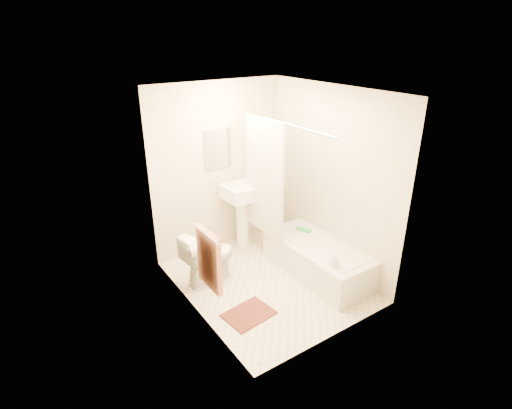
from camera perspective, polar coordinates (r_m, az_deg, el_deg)
floor at (r=5.25m, az=1.56°, el=-10.96°), size 2.40×2.40×0.00m
ceiling at (r=4.36m, az=1.91°, el=15.95°), size 2.40×2.40×0.00m
wall_back at (r=5.63m, az=-5.44°, el=5.08°), size 2.00×0.02×2.40m
wall_left at (r=4.22m, az=-9.40°, el=-1.69°), size 0.02×2.40×2.40m
wall_right at (r=5.29m, az=10.58°, el=3.52°), size 0.02×2.40×2.40m
mirror at (r=5.53m, az=-5.46°, el=7.98°), size 0.40×0.03×0.55m
curtain_rod at (r=4.69m, az=4.15°, el=11.48°), size 0.03×1.70×0.03m
shower_curtain at (r=5.21m, az=1.20°, el=3.87°), size 0.04×0.80×1.55m
towel_bar at (r=4.08m, az=-7.28°, el=-4.08°), size 0.02×0.60×0.02m
towel at (r=4.24m, az=-6.70°, el=-7.81°), size 0.06×0.45×0.66m
toilet_paper at (r=4.57m, az=-8.84°, el=-6.61°), size 0.11×0.12×0.12m
toilet at (r=5.14m, az=-6.76°, el=-7.47°), size 0.74×0.47×0.68m
sink at (r=5.79m, az=-1.83°, el=-1.27°), size 0.57×0.47×1.09m
bathtub at (r=5.37m, az=8.69°, el=-7.70°), size 0.67×1.52×0.43m
bath_mat at (r=4.72m, az=-1.04°, el=-15.38°), size 0.58×0.47×0.02m
soap_bottle at (r=4.79m, az=11.19°, el=-7.89°), size 0.08×0.08×0.17m
scrub_brush at (r=5.57m, az=6.82°, el=-3.63°), size 0.14×0.23×0.04m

